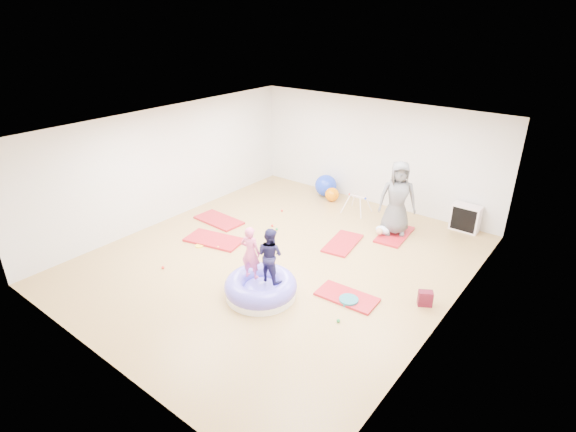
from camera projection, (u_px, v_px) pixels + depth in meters
The scene contains 19 objects.
room at pixel (279, 198), 9.00m from camera, with size 7.01×8.01×2.81m.
gym_mat_front_left at pixel (214, 240), 10.32m from camera, with size 1.31×0.65×0.05m, color #B22326.
gym_mat_mid_left at pixel (219, 220), 11.28m from camera, with size 1.25×0.62×0.05m, color #B22326.
gym_mat_center_back at pixel (343, 243), 10.18m from camera, with size 1.16×0.58×0.05m, color #B22326.
gym_mat_right at pixel (347, 297), 8.28m from camera, with size 1.12×0.56×0.05m, color #B22326.
gym_mat_rear_right at pixel (394, 235), 10.57m from camera, with size 1.20×0.60×0.05m, color #B22326.
inflatable_cushion at pixel (261, 288), 8.30m from camera, with size 1.35×1.35×0.42m.
child_pink at pixel (250, 250), 8.08m from camera, with size 0.37×0.25×1.03m, color #ED5A91.
child_navy at pixel (270, 253), 7.99m from camera, with size 0.50×0.39×1.04m, color #1B1841.
adult_caregiver at pixel (397, 198), 10.26m from camera, with size 0.85×0.56×1.75m, color #4F5053.
infant at pixel (382, 230), 10.49m from camera, with size 0.34×0.34×0.20m.
ball_pit_balls at pixel (258, 249), 9.90m from camera, with size 3.84×3.80×0.06m.
exercise_ball_blue at pixel (326, 186), 12.71m from camera, with size 0.61×0.61×0.61m, color #1835D0.
exercise_ball_orange at pixel (332, 194), 12.40m from camera, with size 0.39×0.39×0.39m, color orange.
infant_play_gym at pixel (357, 202), 11.61m from camera, with size 0.63×0.60×0.48m.
cube_shelf at pixel (465, 218), 10.69m from camera, with size 0.65×0.32×0.65m.
balance_disc at pixel (349, 301), 8.15m from camera, with size 0.35×0.35×0.08m, color #216E7D.
backpack at pixel (425, 298), 8.03m from camera, with size 0.25×0.15×0.29m, color #A01738.
yellow_toy at pixel (199, 246), 10.09m from camera, with size 0.19×0.19×0.03m, color yellow.
Camera 1 is at (5.25, -6.46, 4.85)m, focal length 28.00 mm.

